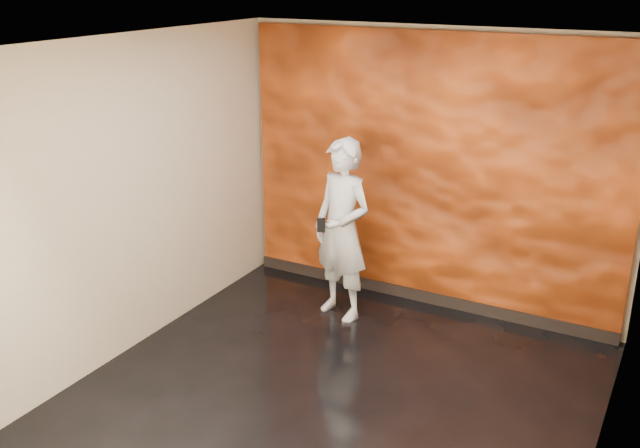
# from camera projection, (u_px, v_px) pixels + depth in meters

# --- Properties ---
(room) EXTENTS (4.02, 4.02, 2.81)m
(room) POSITION_uv_depth(u_px,v_px,m) (339.00, 233.00, 5.42)
(room) COLOR black
(room) RESTS_ON ground
(feature_wall) EXTENTS (3.90, 0.06, 2.75)m
(feature_wall) POSITION_uv_depth(u_px,v_px,m) (429.00, 173.00, 7.05)
(feature_wall) COLOR #E05717
(feature_wall) RESTS_ON ground
(baseboard) EXTENTS (3.90, 0.04, 0.12)m
(baseboard) POSITION_uv_depth(u_px,v_px,m) (421.00, 296.00, 7.46)
(baseboard) COLOR black
(baseboard) RESTS_ON ground
(man) EXTENTS (0.75, 0.60, 1.80)m
(man) POSITION_uv_depth(u_px,v_px,m) (342.00, 230.00, 6.90)
(man) COLOR #9299A2
(man) RESTS_ON ground
(phone) EXTENTS (0.08, 0.04, 0.14)m
(phone) POSITION_uv_depth(u_px,v_px,m) (321.00, 225.00, 6.70)
(phone) COLOR black
(phone) RESTS_ON man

